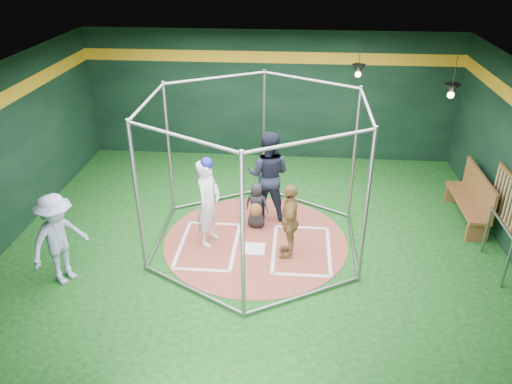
# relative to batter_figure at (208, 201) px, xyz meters

# --- Properties ---
(room_shell) EXTENTS (10.10, 9.10, 3.53)m
(room_shell) POSITION_rel_batter_figure_xyz_m (0.93, 0.11, 0.80)
(room_shell) COLOR #0D3A0E
(room_shell) RESTS_ON ground
(clay_disc) EXTENTS (3.80, 3.80, 0.01)m
(clay_disc) POSITION_rel_batter_figure_xyz_m (0.93, 0.10, -0.94)
(clay_disc) COLOR #974837
(clay_disc) RESTS_ON ground
(home_plate) EXTENTS (0.43, 0.43, 0.01)m
(home_plate) POSITION_rel_batter_figure_xyz_m (0.93, -0.20, -0.93)
(home_plate) COLOR white
(home_plate) RESTS_ON clay_disc
(batter_box_left) EXTENTS (1.17, 1.77, 0.01)m
(batter_box_left) POSITION_rel_batter_figure_xyz_m (-0.02, -0.15, -0.93)
(batter_box_left) COLOR white
(batter_box_left) RESTS_ON clay_disc
(batter_box_right) EXTENTS (1.17, 1.77, 0.01)m
(batter_box_right) POSITION_rel_batter_figure_xyz_m (1.88, -0.15, -0.93)
(batter_box_right) COLOR white
(batter_box_right) RESTS_ON clay_disc
(batting_cage) EXTENTS (4.05, 4.67, 3.00)m
(batting_cage) POSITION_rel_batter_figure_xyz_m (0.93, 0.10, 0.55)
(batting_cage) COLOR gray
(batting_cage) RESTS_ON ground
(bat_rack) EXTENTS (0.07, 1.25, 0.98)m
(bat_rack) POSITION_rel_batter_figure_xyz_m (5.86, 0.50, 0.10)
(bat_rack) COLOR brown
(bat_rack) RESTS_ON room_shell
(pendant_lamp_near) EXTENTS (0.34, 0.34, 0.90)m
(pendant_lamp_near) POSITION_rel_batter_figure_xyz_m (3.13, 3.70, 1.79)
(pendant_lamp_near) COLOR black
(pendant_lamp_near) RESTS_ON room_shell
(pendant_lamp_far) EXTENTS (0.34, 0.34, 0.90)m
(pendant_lamp_far) POSITION_rel_batter_figure_xyz_m (4.93, 2.10, 1.79)
(pendant_lamp_far) COLOR black
(pendant_lamp_far) RESTS_ON room_shell
(batter_figure) EXTENTS (0.61, 0.76, 1.89)m
(batter_figure) POSITION_rel_batter_figure_xyz_m (0.00, 0.00, 0.00)
(batter_figure) COLOR white
(batter_figure) RESTS_ON clay_disc
(visitor_leopard) EXTENTS (0.39, 0.91, 1.54)m
(visitor_leopard) POSITION_rel_batter_figure_xyz_m (1.62, -0.32, -0.17)
(visitor_leopard) COLOR tan
(visitor_leopard) RESTS_ON clay_disc
(catcher_figure) EXTENTS (0.56, 0.60, 1.04)m
(catcher_figure) POSITION_rel_batter_figure_xyz_m (0.90, 0.67, -0.42)
(catcher_figure) COLOR black
(catcher_figure) RESTS_ON clay_disc
(umpire) EXTENTS (1.09, 0.91, 2.01)m
(umpire) POSITION_rel_batter_figure_xyz_m (1.12, 1.19, 0.07)
(umpire) COLOR black
(umpire) RESTS_ON clay_disc
(bystander_blue) EXTENTS (1.12, 1.31, 1.75)m
(bystander_blue) POSITION_rel_batter_figure_xyz_m (-2.42, -1.48, -0.07)
(bystander_blue) COLOR #8B9BB8
(bystander_blue) RESTS_ON ground
(dugout_bench) EXTENTS (0.45, 1.94, 1.13)m
(dugout_bench) POSITION_rel_batter_figure_xyz_m (5.57, 1.37, -0.37)
(dugout_bench) COLOR brown
(dugout_bench) RESTS_ON ground
(steel_railing) EXTENTS (0.05, 1.18, 1.02)m
(steel_railing) POSITION_rel_batter_figure_xyz_m (5.48, -0.45, -0.27)
(steel_railing) COLOR gray
(steel_railing) RESTS_ON ground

